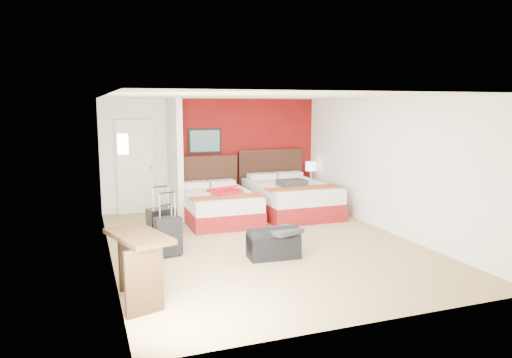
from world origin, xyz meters
name	(u,v)px	position (x,y,z in m)	size (l,w,h in m)	color
ground	(263,244)	(0.00, 0.00, 0.00)	(6.50, 6.50, 0.00)	tan
room_walls	(165,165)	(-1.40, 1.42, 1.26)	(5.02, 6.52, 2.50)	white
red_accent_panel	(244,152)	(0.75, 3.23, 1.25)	(3.50, 0.04, 2.50)	maroon
partition_wall	(175,158)	(-1.00, 2.61, 1.25)	(0.12, 1.20, 2.50)	silver
entry_door	(136,167)	(-1.75, 3.20, 1.02)	(0.82, 0.06, 2.05)	silver
bed_left	(219,207)	(-0.26, 1.86, 0.30)	(1.38, 1.97, 0.59)	silver
bed_right	(290,198)	(1.40, 1.97, 0.33)	(1.55, 2.22, 0.66)	white
red_suitcase_open	(224,191)	(-0.16, 1.76, 0.64)	(0.54, 0.74, 0.09)	red
jacket_bundle	(292,183)	(1.30, 1.67, 0.73)	(0.55, 0.44, 0.13)	#323336
nightstand	(311,193)	(2.30, 2.79, 0.27)	(0.38, 0.38, 0.53)	black
table_lamp	(311,172)	(2.30, 2.79, 0.77)	(0.27, 0.27, 0.48)	white
suitcase_black	(162,230)	(-1.67, 0.29, 0.33)	(0.44, 0.27, 0.65)	black
suitcase_charcoal	(168,238)	(-1.64, -0.14, 0.30)	(0.40, 0.25, 0.59)	black
suitcase_navy	(167,241)	(-1.66, -0.06, 0.23)	(0.34, 0.21, 0.47)	#101A32
duffel_bag	(273,245)	(-0.11, -0.77, 0.20)	(0.78, 0.42, 0.40)	black
jacket_draped	(284,231)	(0.04, -0.82, 0.43)	(0.50, 0.42, 0.07)	#323135
desk	(140,267)	(-2.26, -1.76, 0.42)	(0.50, 1.01, 0.84)	black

